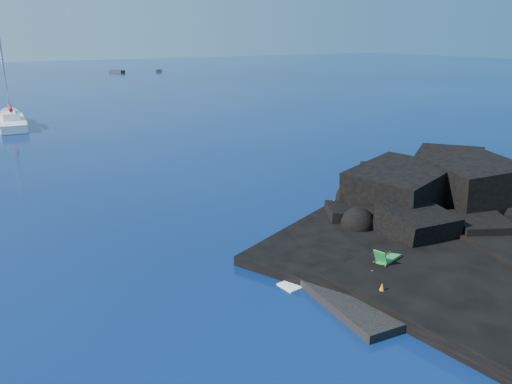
{
  "coord_description": "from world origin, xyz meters",
  "views": [
    {
      "loc": [
        -11.0,
        -12.25,
        10.03
      ],
      "look_at": [
        2.49,
        9.16,
        2.0
      ],
      "focal_mm": 35.0,
      "sensor_mm": 36.0,
      "label": 1
    }
  ],
  "objects_px": {
    "sunbather": "(365,276)",
    "distant_boat_b": "(159,71)",
    "sailboat": "(12,127)",
    "deck_chair": "(388,255)",
    "marker_cone": "(382,290)",
    "distant_boat_a": "(117,72)"
  },
  "relations": [
    {
      "from": "sunbather",
      "to": "marker_cone",
      "type": "distance_m",
      "value": 1.39
    },
    {
      "from": "sailboat",
      "to": "distant_boat_b",
      "type": "bearing_deg",
      "value": 61.88
    },
    {
      "from": "sailboat",
      "to": "sunbather",
      "type": "distance_m",
      "value": 49.44
    },
    {
      "from": "sunbather",
      "to": "marker_cone",
      "type": "height_order",
      "value": "marker_cone"
    },
    {
      "from": "sunbather",
      "to": "deck_chair",
      "type": "bearing_deg",
      "value": 3.78
    },
    {
      "from": "sunbather",
      "to": "distant_boat_b",
      "type": "bearing_deg",
      "value": 60.82
    },
    {
      "from": "marker_cone",
      "to": "distant_boat_a",
      "type": "bearing_deg",
      "value": 77.05
    },
    {
      "from": "sailboat",
      "to": "marker_cone",
      "type": "bearing_deg",
      "value": -78.13
    },
    {
      "from": "marker_cone",
      "to": "distant_boat_a",
      "type": "distance_m",
      "value": 129.89
    },
    {
      "from": "sunbather",
      "to": "distant_boat_a",
      "type": "xyz_separation_m",
      "value": [
        28.69,
        125.26,
        -0.52
      ]
    },
    {
      "from": "marker_cone",
      "to": "distant_boat_b",
      "type": "height_order",
      "value": "marker_cone"
    },
    {
      "from": "deck_chair",
      "to": "distant_boat_b",
      "type": "bearing_deg",
      "value": 58.38
    },
    {
      "from": "sunbather",
      "to": "distant_boat_a",
      "type": "distance_m",
      "value": 128.5
    },
    {
      "from": "deck_chair",
      "to": "sunbather",
      "type": "xyz_separation_m",
      "value": [
        -1.8,
        -0.48,
        -0.35
      ]
    },
    {
      "from": "sunbather",
      "to": "sailboat",
      "type": "bearing_deg",
      "value": 87.13
    },
    {
      "from": "sunbather",
      "to": "marker_cone",
      "type": "xyz_separation_m",
      "value": [
        -0.43,
        -1.32,
        0.12
      ]
    },
    {
      "from": "sunbather",
      "to": "distant_boat_a",
      "type": "relative_size",
      "value": 0.37
    },
    {
      "from": "distant_boat_a",
      "to": "marker_cone",
      "type": "bearing_deg",
      "value": -124.79
    },
    {
      "from": "sailboat",
      "to": "sunbather",
      "type": "relative_size",
      "value": 7.63
    },
    {
      "from": "deck_chair",
      "to": "distant_boat_a",
      "type": "distance_m",
      "value": 127.65
    },
    {
      "from": "distant_boat_b",
      "to": "marker_cone",
      "type": "bearing_deg",
      "value": -85.32
    },
    {
      "from": "deck_chair",
      "to": "marker_cone",
      "type": "bearing_deg",
      "value": -155.28
    }
  ]
}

